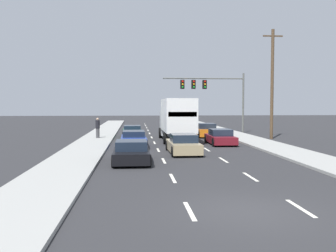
# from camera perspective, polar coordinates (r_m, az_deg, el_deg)

# --- Properties ---
(ground_plane) EXTENTS (140.00, 140.00, 0.00)m
(ground_plane) POSITION_cam_1_polar(r_m,az_deg,el_deg) (36.07, 0.24, -1.73)
(ground_plane) COLOR #2B2B2D
(sidewalk_right) EXTENTS (2.93, 80.00, 0.14)m
(sidewalk_right) POSITION_cam_1_polar(r_m,az_deg,el_deg) (32.52, 12.95, -2.24)
(sidewalk_right) COLOR #9E9E99
(sidewalk_right) RESTS_ON ground_plane
(sidewalk_left) EXTENTS (2.93, 80.00, 0.14)m
(sidewalk_left) POSITION_cam_1_polar(r_m,az_deg,el_deg) (31.12, -11.31, -2.47)
(sidewalk_left) COLOR #9E9E99
(sidewalk_left) RESTS_ON ground_plane
(lane_markings) EXTENTS (3.54, 57.00, 0.01)m
(lane_markings) POSITION_cam_1_polar(r_m,az_deg,el_deg) (33.77, 0.61, -2.07)
(lane_markings) COLOR silver
(lane_markings) RESTS_ON ground_plane
(car_green) EXTENTS (1.94, 4.61, 1.13)m
(car_green) POSITION_cam_1_polar(r_m,az_deg,el_deg) (36.40, -5.40, -0.88)
(car_green) COLOR #196B38
(car_green) RESTS_ON ground_plane
(car_blue) EXTENTS (1.96, 4.51, 1.19)m
(car_blue) POSITION_cam_1_polar(r_m,az_deg,el_deg) (28.33, -5.18, -1.99)
(car_blue) COLOR #1E389E
(car_blue) RESTS_ON ground_plane
(car_black) EXTENTS (1.99, 4.44, 1.20)m
(car_black) POSITION_cam_1_polar(r_m,az_deg,el_deg) (20.72, -5.50, -3.95)
(car_black) COLOR black
(car_black) RESTS_ON ground_plane
(box_truck) EXTENTS (2.58, 8.50, 3.61)m
(box_truck) POSITION_cam_1_polar(r_m,az_deg,el_deg) (32.21, 1.29, 1.31)
(box_truck) COLOR white
(box_truck) RESTS_ON ground_plane
(car_tan) EXTENTS (1.95, 4.54, 1.26)m
(car_tan) POSITION_cam_1_polar(r_m,az_deg,el_deg) (24.41, 2.30, -2.80)
(car_tan) COLOR tan
(car_tan) RESTS_ON ground_plane
(car_orange) EXTENTS (1.94, 4.17, 1.32)m
(car_orange) POSITION_cam_1_polar(r_m,az_deg,el_deg) (36.96, 5.70, -0.70)
(car_orange) COLOR orange
(car_orange) RESTS_ON ground_plane
(car_maroon) EXTENTS (1.92, 4.29, 1.21)m
(car_maroon) POSITION_cam_1_polar(r_m,az_deg,el_deg) (30.14, 7.86, -1.70)
(car_maroon) COLOR maroon
(car_maroon) RESTS_ON ground_plane
(traffic_signal_mast) EXTENTS (8.85, 0.69, 6.51)m
(traffic_signal_mast) POSITION_cam_1_polar(r_m,az_deg,el_deg) (41.17, 5.80, 5.72)
(traffic_signal_mast) COLOR #595B56
(traffic_signal_mast) RESTS_ON ground_plane
(utility_pole_mid) EXTENTS (1.80, 0.28, 9.86)m
(utility_pole_mid) POSITION_cam_1_polar(r_m,az_deg,el_deg) (35.67, 15.38, 6.25)
(utility_pole_mid) COLOR brown
(utility_pole_mid) RESTS_ON ground_plane
(pedestrian_near_corner) EXTENTS (0.38, 0.38, 1.80)m
(pedestrian_near_corner) POSITION_cam_1_polar(r_m,az_deg,el_deg) (34.60, -10.52, -0.27)
(pedestrian_near_corner) COLOR #3F3F42
(pedestrian_near_corner) RESTS_ON sidewalk_left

